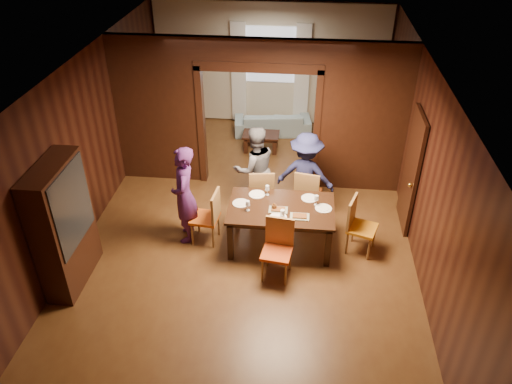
# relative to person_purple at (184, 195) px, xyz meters

# --- Properties ---
(floor) EXTENTS (9.00, 9.00, 0.00)m
(floor) POSITION_rel_person_purple_xyz_m (1.03, 0.32, -0.86)
(floor) COLOR #502E16
(floor) RESTS_ON ground
(ceiling) EXTENTS (5.50, 9.00, 0.02)m
(ceiling) POSITION_rel_person_purple_xyz_m (1.03, 0.32, 2.04)
(ceiling) COLOR silver
(ceiling) RESTS_ON room_walls
(room_walls) EXTENTS (5.52, 9.01, 2.90)m
(room_walls) POSITION_rel_person_purple_xyz_m (1.03, 2.20, 0.65)
(room_walls) COLOR black
(room_walls) RESTS_ON floor
(person_purple) EXTENTS (0.51, 0.68, 1.71)m
(person_purple) POSITION_rel_person_purple_xyz_m (0.00, 0.00, 0.00)
(person_purple) COLOR #4E205F
(person_purple) RESTS_ON floor
(person_grey) EXTENTS (0.97, 0.89, 1.63)m
(person_grey) POSITION_rel_person_purple_xyz_m (1.05, 1.03, -0.04)
(person_grey) COLOR slate
(person_grey) RESTS_ON floor
(person_navy) EXTENTS (1.13, 0.78, 1.59)m
(person_navy) POSITION_rel_person_purple_xyz_m (1.96, 0.95, -0.06)
(person_navy) COLOR #1C1F47
(person_navy) RESTS_ON floor
(sofa) EXTENTS (1.87, 0.94, 0.52)m
(sofa) POSITION_rel_person_purple_xyz_m (1.14, 4.17, -0.59)
(sofa) COLOR #8DABB8
(sofa) RESTS_ON floor
(serving_bowl) EXTENTS (0.28, 0.28, 0.07)m
(serving_bowl) POSITION_rel_person_purple_xyz_m (1.68, 0.04, -0.06)
(serving_bowl) COLOR black
(serving_bowl) RESTS_ON dining_table
(dining_table) EXTENTS (1.71, 1.06, 0.76)m
(dining_table) POSITION_rel_person_purple_xyz_m (1.59, -0.04, -0.48)
(dining_table) COLOR black
(dining_table) RESTS_ON floor
(coffee_table) EXTENTS (0.80, 0.50, 0.40)m
(coffee_table) POSITION_rel_person_purple_xyz_m (0.95, 3.26, -0.66)
(coffee_table) COLOR black
(coffee_table) RESTS_ON floor
(chair_left) EXTENTS (0.48, 0.48, 0.97)m
(chair_left) POSITION_rel_person_purple_xyz_m (0.33, -0.05, -0.37)
(chair_left) COLOR #CF5613
(chair_left) RESTS_ON floor
(chair_right) EXTENTS (0.56, 0.56, 0.97)m
(chair_right) POSITION_rel_person_purple_xyz_m (2.91, -0.06, -0.37)
(chair_right) COLOR orange
(chair_right) RESTS_ON floor
(chair_far_l) EXTENTS (0.50, 0.50, 0.97)m
(chair_far_l) POSITION_rel_person_purple_xyz_m (1.19, 0.82, -0.37)
(chair_far_l) COLOR orange
(chair_far_l) RESTS_ON floor
(chair_far_r) EXTENTS (0.51, 0.51, 0.97)m
(chair_far_r) POSITION_rel_person_purple_xyz_m (2.02, 0.87, -0.37)
(chair_far_r) COLOR #CE5213
(chair_far_r) RESTS_ON floor
(chair_near) EXTENTS (0.50, 0.50, 0.97)m
(chair_near) POSITION_rel_person_purple_xyz_m (1.58, -0.82, -0.37)
(chair_near) COLOR #C74212
(chair_near) RESTS_ON floor
(hutch) EXTENTS (0.40, 1.20, 2.00)m
(hutch) POSITION_rel_person_purple_xyz_m (-1.50, -1.18, 0.14)
(hutch) COLOR black
(hutch) RESTS_ON floor
(door_right) EXTENTS (0.06, 0.90, 2.10)m
(door_right) POSITION_rel_person_purple_xyz_m (3.73, 0.82, 0.19)
(door_right) COLOR black
(door_right) RESTS_ON floor
(window_far) EXTENTS (1.20, 0.03, 1.30)m
(window_far) POSITION_rel_person_purple_xyz_m (1.03, 4.76, 0.84)
(window_far) COLOR silver
(window_far) RESTS_ON back_wall
(curtain_left) EXTENTS (0.35, 0.06, 2.40)m
(curtain_left) POSITION_rel_person_purple_xyz_m (0.28, 4.72, 0.39)
(curtain_left) COLOR white
(curtain_left) RESTS_ON back_wall
(curtain_right) EXTENTS (0.35, 0.06, 2.40)m
(curtain_right) POSITION_rel_person_purple_xyz_m (1.78, 4.72, 0.39)
(curtain_right) COLOR white
(curtain_right) RESTS_ON back_wall
(plate_left) EXTENTS (0.27, 0.27, 0.01)m
(plate_left) POSITION_rel_person_purple_xyz_m (0.93, -0.01, -0.09)
(plate_left) COLOR silver
(plate_left) RESTS_ON dining_table
(plate_far_l) EXTENTS (0.27, 0.27, 0.01)m
(plate_far_l) POSITION_rel_person_purple_xyz_m (1.17, 0.28, -0.09)
(plate_far_l) COLOR white
(plate_far_l) RESTS_ON dining_table
(plate_far_r) EXTENTS (0.27, 0.27, 0.01)m
(plate_far_r) POSITION_rel_person_purple_xyz_m (2.04, 0.26, -0.09)
(plate_far_r) COLOR silver
(plate_far_r) RESTS_ON dining_table
(plate_right) EXTENTS (0.27, 0.27, 0.01)m
(plate_right) POSITION_rel_person_purple_xyz_m (2.27, -0.02, -0.09)
(plate_right) COLOR silver
(plate_right) RESTS_ON dining_table
(plate_near) EXTENTS (0.27, 0.27, 0.01)m
(plate_near) POSITION_rel_person_purple_xyz_m (1.56, -0.33, -0.09)
(plate_near) COLOR white
(plate_near) RESTS_ON dining_table
(platter_a) EXTENTS (0.30, 0.20, 0.04)m
(platter_a) POSITION_rel_person_purple_xyz_m (1.55, -0.14, -0.08)
(platter_a) COLOR gray
(platter_a) RESTS_ON dining_table
(platter_b) EXTENTS (0.30, 0.20, 0.04)m
(platter_b) POSITION_rel_person_purple_xyz_m (1.90, -0.28, -0.08)
(platter_b) COLOR gray
(platter_b) RESTS_ON dining_table
(wineglass_left) EXTENTS (0.08, 0.08, 0.18)m
(wineglass_left) POSITION_rel_person_purple_xyz_m (1.07, -0.19, -0.01)
(wineglass_left) COLOR silver
(wineglass_left) RESTS_ON dining_table
(wineglass_far) EXTENTS (0.08, 0.08, 0.18)m
(wineglass_far) POSITION_rel_person_purple_xyz_m (1.34, 0.30, -0.01)
(wineglass_far) COLOR silver
(wineglass_far) RESTS_ON dining_table
(wineglass_right) EXTENTS (0.08, 0.08, 0.18)m
(wineglass_right) POSITION_rel_person_purple_xyz_m (2.15, 0.08, -0.01)
(wineglass_right) COLOR silver
(wineglass_right) RESTS_ON dining_table
(tumbler) EXTENTS (0.07, 0.07, 0.14)m
(tumbler) POSITION_rel_person_purple_xyz_m (1.63, -0.32, -0.03)
(tumbler) COLOR silver
(tumbler) RESTS_ON dining_table
(condiment_jar) EXTENTS (0.08, 0.08, 0.11)m
(condiment_jar) POSITION_rel_person_purple_xyz_m (1.48, -0.12, -0.04)
(condiment_jar) COLOR #4E2B12
(condiment_jar) RESTS_ON dining_table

